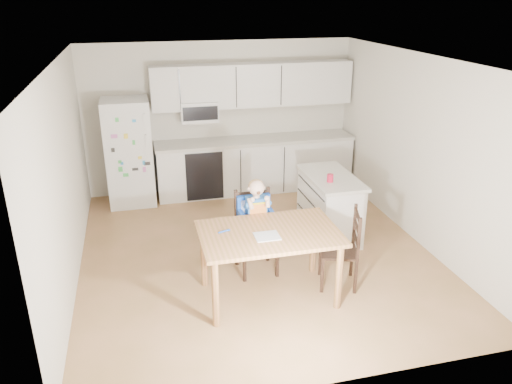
{
  "coord_description": "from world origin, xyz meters",
  "views": [
    {
      "loc": [
        -1.41,
        -5.7,
        3.24
      ],
      "look_at": [
        -0.1,
        -0.43,
        1.04
      ],
      "focal_mm": 35.0,
      "sensor_mm": 36.0,
      "label": 1
    }
  ],
  "objects_px": {
    "refrigerator": "(129,152)",
    "dining_table": "(269,241)",
    "chair_side": "(347,244)",
    "kitchen_island": "(329,205)",
    "red_cup": "(330,178)",
    "chair_booster": "(255,216)"
  },
  "relations": [
    {
      "from": "refrigerator",
      "to": "red_cup",
      "type": "xyz_separation_m",
      "value": [
        2.58,
        -2.09,
        0.09
      ]
    },
    {
      "from": "refrigerator",
      "to": "dining_table",
      "type": "bearing_deg",
      "value": -65.57
    },
    {
      "from": "kitchen_island",
      "to": "dining_table",
      "type": "height_order",
      "value": "kitchen_island"
    },
    {
      "from": "refrigerator",
      "to": "kitchen_island",
      "type": "xyz_separation_m",
      "value": [
        2.68,
        -1.88,
        -0.41
      ]
    },
    {
      "from": "refrigerator",
      "to": "dining_table",
      "type": "xyz_separation_m",
      "value": [
        1.45,
        -3.18,
        -0.15
      ]
    },
    {
      "from": "refrigerator",
      "to": "kitchen_island",
      "type": "relative_size",
      "value": 1.42
    },
    {
      "from": "red_cup",
      "to": "chair_booster",
      "type": "height_order",
      "value": "chair_booster"
    },
    {
      "from": "red_cup",
      "to": "dining_table",
      "type": "height_order",
      "value": "red_cup"
    },
    {
      "from": "dining_table",
      "to": "kitchen_island",
      "type": "bearing_deg",
      "value": 46.55
    },
    {
      "from": "refrigerator",
      "to": "dining_table",
      "type": "distance_m",
      "value": 3.5
    },
    {
      "from": "refrigerator",
      "to": "chair_side",
      "type": "bearing_deg",
      "value": -52.94
    },
    {
      "from": "refrigerator",
      "to": "dining_table",
      "type": "height_order",
      "value": "refrigerator"
    },
    {
      "from": "kitchen_island",
      "to": "chair_booster",
      "type": "height_order",
      "value": "chair_booster"
    },
    {
      "from": "kitchen_island",
      "to": "chair_side",
      "type": "height_order",
      "value": "chair_side"
    },
    {
      "from": "kitchen_island",
      "to": "chair_side",
      "type": "bearing_deg",
      "value": -102.93
    },
    {
      "from": "dining_table",
      "to": "chair_side",
      "type": "distance_m",
      "value": 0.96
    },
    {
      "from": "red_cup",
      "to": "refrigerator",
      "type": "bearing_deg",
      "value": 141.04
    },
    {
      "from": "refrigerator",
      "to": "chair_booster",
      "type": "height_order",
      "value": "refrigerator"
    },
    {
      "from": "kitchen_island",
      "to": "red_cup",
      "type": "relative_size",
      "value": 11.26
    },
    {
      "from": "refrigerator",
      "to": "chair_side",
      "type": "relative_size",
      "value": 1.79
    },
    {
      "from": "chair_side",
      "to": "kitchen_island",
      "type": "bearing_deg",
      "value": -175.83
    },
    {
      "from": "red_cup",
      "to": "dining_table",
      "type": "bearing_deg",
      "value": -135.99
    }
  ]
}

